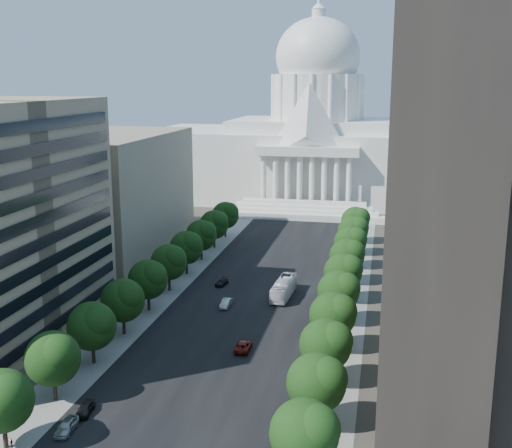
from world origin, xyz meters
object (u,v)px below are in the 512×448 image
Objects in this scene: car_dark_a at (85,409)px; car_silver at (226,303)px; car_red at (243,346)px; car_parked at (67,426)px; city_bus at (284,288)px; car_dark_b at (222,282)px.

car_dark_a is 44.13m from car_silver.
car_red is 32.99m from car_parked.
car_dark_a is at bearing -106.28° from city_bus.
car_red is (16.06, 24.06, -0.02)m from car_dark_a.
city_bus is (2.31, 27.60, 1.09)m from car_red.
car_dark_b is (-11.89, 32.20, -0.07)m from car_red.
car_dark_b is at bearing 165.34° from city_bus.
car_dark_b is (4.17, 56.26, -0.09)m from car_dark_a.
car_dark_b is at bearing 107.80° from car_silver.
city_bus is at bearing -95.74° from car_red.
car_dark_a is 0.97× the size of car_dark_b.
car_red is 34.33m from car_dark_b.
car_dark_b is 0.96× the size of car_parked.
car_dark_a is at bearing 81.84° from car_parked.
city_bus reaches higher than car_silver.
car_parked is (-4.42, -60.87, 0.14)m from car_dark_b.
car_silver is at bearing -64.77° from car_dark_b.
car_red is at bearing 55.30° from car_parked.
car_dark_a is 54.84m from city_bus.
car_dark_b is 61.04m from car_parked.
car_silver is 0.36× the size of city_bus.
car_dark_a is 28.93m from car_red.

